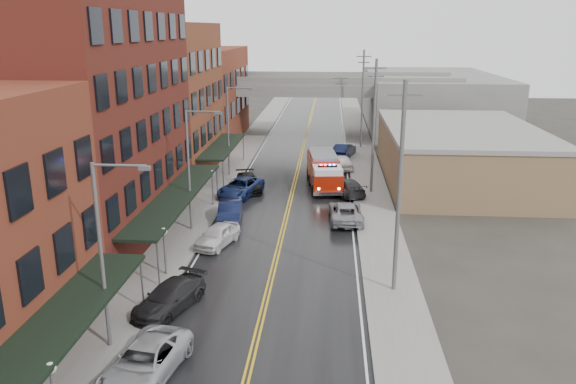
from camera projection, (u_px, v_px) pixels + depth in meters
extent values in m
cube|color=black|center=(289.00, 208.00, 47.12)|extent=(11.00, 160.00, 0.02)
cube|color=slate|center=(203.00, 205.00, 47.63)|extent=(3.00, 160.00, 0.15)
cube|color=slate|center=(376.00, 209.00, 46.56)|extent=(3.00, 160.00, 0.15)
cube|color=gray|center=(222.00, 205.00, 47.51)|extent=(0.30, 160.00, 0.15)
cube|color=gray|center=(356.00, 209.00, 46.68)|extent=(0.30, 160.00, 0.15)
cube|color=#501A15|center=(90.00, 111.00, 38.86)|extent=(9.00, 20.00, 18.00)
cube|color=brown|center=(164.00, 101.00, 56.02)|extent=(9.00, 15.00, 15.00)
cube|color=maroon|center=(203.00, 96.00, 73.19)|extent=(9.00, 20.00, 12.00)
cube|color=olive|center=(459.00, 156.00, 54.80)|extent=(14.00, 22.00, 5.00)
cube|color=slate|center=(430.00, 102.00, 82.93)|extent=(18.00, 30.00, 8.00)
cube|color=black|center=(48.00, 335.00, 21.95)|extent=(2.60, 16.00, 0.18)
cylinder|color=slate|center=(142.00, 285.00, 29.56)|extent=(0.10, 0.10, 3.00)
cube|color=black|center=(177.00, 196.00, 40.13)|extent=(2.60, 18.00, 0.18)
cylinder|color=slate|center=(158.00, 264.00, 32.24)|extent=(0.10, 0.10, 3.00)
cylinder|color=slate|center=(217.00, 184.00, 48.69)|extent=(0.10, 0.10, 3.00)
cube|color=black|center=(223.00, 146.00, 56.87)|extent=(2.60, 13.00, 0.18)
cylinder|color=slate|center=(223.00, 176.00, 51.37)|extent=(0.10, 0.10, 3.00)
cylinder|color=slate|center=(243.00, 148.00, 63.04)|extent=(0.10, 0.10, 3.00)
sphere|color=silver|center=(50.00, 368.00, 19.99)|extent=(0.44, 0.44, 0.44)
cylinder|color=#59595B|center=(165.00, 255.00, 33.80)|extent=(0.14, 0.14, 2.80)
sphere|color=silver|center=(164.00, 231.00, 33.38)|extent=(0.44, 0.44, 0.44)
cylinder|color=#59595B|center=(213.00, 190.00, 47.19)|extent=(0.14, 0.14, 2.80)
sphere|color=silver|center=(212.00, 173.00, 46.77)|extent=(0.44, 0.44, 0.44)
cylinder|color=#59595B|center=(102.00, 260.00, 25.31)|extent=(0.18, 0.18, 9.00)
cylinder|color=#59595B|center=(119.00, 165.00, 23.98)|extent=(2.40, 0.12, 0.12)
cube|color=#59595B|center=(145.00, 168.00, 23.92)|extent=(0.50, 0.22, 0.18)
cylinder|color=#59595B|center=(189.00, 172.00, 40.61)|extent=(0.18, 0.18, 9.00)
cylinder|color=#59595B|center=(202.00, 112.00, 39.28)|extent=(2.40, 0.12, 0.12)
cube|color=#59595B|center=(218.00, 113.00, 39.23)|extent=(0.50, 0.22, 0.18)
cylinder|color=#59595B|center=(228.00, 132.00, 55.91)|extent=(0.18, 0.18, 9.00)
cylinder|color=#59595B|center=(239.00, 88.00, 54.58)|extent=(2.40, 0.12, 0.12)
cube|color=#59595B|center=(250.00, 89.00, 54.53)|extent=(0.50, 0.22, 0.18)
cylinder|color=#59595B|center=(399.00, 191.00, 30.55)|extent=(0.24, 0.24, 12.00)
cube|color=#59595B|center=(405.00, 95.00, 29.08)|extent=(1.80, 0.12, 0.12)
cube|color=#59595B|center=(404.00, 108.00, 29.28)|extent=(1.40, 0.12, 0.12)
cylinder|color=#59595B|center=(374.00, 128.00, 49.68)|extent=(0.24, 0.24, 12.00)
cube|color=#59595B|center=(376.00, 68.00, 48.21)|extent=(1.80, 0.12, 0.12)
cube|color=#59595B|center=(376.00, 76.00, 48.41)|extent=(1.40, 0.12, 0.12)
cylinder|color=#59595B|center=(362.00, 100.00, 68.81)|extent=(0.24, 0.24, 12.00)
cube|color=#59595B|center=(364.00, 56.00, 67.34)|extent=(1.80, 0.12, 0.12)
cube|color=#59595B|center=(364.00, 62.00, 67.54)|extent=(1.40, 0.12, 0.12)
cube|color=slate|center=(306.00, 87.00, 75.82)|extent=(40.00, 10.00, 1.50)
cube|color=slate|center=(227.00, 114.00, 77.69)|extent=(1.60, 8.00, 6.00)
cube|color=slate|center=(387.00, 116.00, 76.07)|extent=(1.60, 8.00, 6.00)
cube|color=#9B1807|center=(323.00, 167.00, 54.10)|extent=(3.30, 6.06, 2.21)
cube|color=#9B1807|center=(327.00, 181.00, 50.26)|extent=(2.94, 3.03, 1.58)
cube|color=silver|center=(327.00, 170.00, 49.96)|extent=(2.78, 2.81, 0.53)
cube|color=black|center=(327.00, 177.00, 50.37)|extent=(2.83, 1.99, 0.84)
cube|color=slate|center=(323.00, 154.00, 53.75)|extent=(2.99, 5.61, 0.32)
cube|color=black|center=(328.00, 166.00, 49.86)|extent=(1.71, 0.49, 0.15)
sphere|color=#FF0C0C|center=(321.00, 165.00, 49.81)|extent=(0.21, 0.21, 0.21)
sphere|color=#1933FF|center=(334.00, 165.00, 49.86)|extent=(0.21, 0.21, 0.21)
cylinder|color=black|center=(314.00, 190.00, 50.33)|extent=(1.09, 0.49, 1.05)
cylinder|color=black|center=(340.00, 190.00, 50.43)|extent=(1.09, 0.49, 1.05)
cylinder|color=black|center=(311.00, 179.00, 53.86)|extent=(1.09, 0.49, 1.05)
cylinder|color=black|center=(335.00, 179.00, 53.96)|extent=(1.09, 0.49, 1.05)
cylinder|color=black|center=(309.00, 173.00, 56.38)|extent=(1.09, 0.49, 1.05)
cylinder|color=black|center=(332.00, 172.00, 56.48)|extent=(1.09, 0.49, 1.05)
imported|color=#A8ACB0|center=(145.00, 362.00, 24.08)|extent=(3.38, 5.81, 1.52)
imported|color=black|center=(169.00, 297.00, 29.91)|extent=(3.59, 5.41, 1.46)
imported|color=silver|center=(217.00, 235.00, 38.81)|extent=(2.97, 4.67, 1.48)
imported|color=#0E1533|center=(230.00, 212.00, 43.48)|extent=(2.25, 5.13, 1.64)
imported|color=navy|center=(241.00, 187.00, 50.29)|extent=(4.09, 6.19, 1.58)
imported|color=black|center=(248.00, 183.00, 52.00)|extent=(3.37, 5.47, 1.48)
imported|color=gray|center=(346.00, 212.00, 43.64)|extent=(2.75, 5.57, 1.52)
imported|color=#2B2B2E|center=(347.00, 187.00, 50.56)|extent=(3.66, 5.48, 1.47)
imported|color=white|center=(341.00, 162.00, 59.65)|extent=(2.75, 4.95, 1.59)
imported|color=black|center=(344.00, 150.00, 65.16)|extent=(3.02, 5.26, 1.64)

